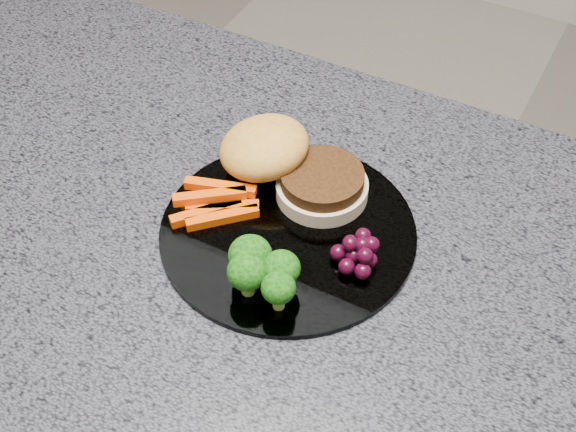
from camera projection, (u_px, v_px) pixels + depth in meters
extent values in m
cube|color=#46464F|center=(289.00, 262.00, 0.81)|extent=(1.20, 0.60, 0.04)
cylinder|color=white|center=(288.00, 232.00, 0.81)|extent=(0.26, 0.26, 0.01)
cylinder|color=#C9B38E|center=(322.00, 189.00, 0.84)|extent=(0.11, 0.11, 0.02)
cylinder|color=#3A1E0B|center=(322.00, 178.00, 0.82)|extent=(0.10, 0.10, 0.01)
ellipsoid|color=gold|center=(264.00, 152.00, 0.85)|extent=(0.11, 0.11, 0.05)
cube|color=#D94403|center=(217.00, 197.00, 0.83)|extent=(0.06, 0.06, 0.01)
cube|color=#D94403|center=(222.00, 207.00, 0.82)|extent=(0.07, 0.05, 0.01)
cube|color=#D94403|center=(206.00, 212.00, 0.82)|extent=(0.06, 0.06, 0.01)
cube|color=#D94403|center=(221.00, 187.00, 0.83)|extent=(0.08, 0.03, 0.01)
cube|color=#D94403|center=(210.00, 196.00, 0.82)|extent=(0.07, 0.05, 0.01)
cube|color=#D94403|center=(222.00, 218.00, 0.81)|extent=(0.06, 0.06, 0.01)
cylinder|color=olive|center=(251.00, 270.00, 0.76)|extent=(0.01, 0.01, 0.02)
ellipsoid|color=#093507|center=(250.00, 255.00, 0.75)|extent=(0.04, 0.04, 0.04)
cylinder|color=olive|center=(281.00, 282.00, 0.75)|extent=(0.01, 0.01, 0.02)
ellipsoid|color=#093507|center=(281.00, 268.00, 0.74)|extent=(0.04, 0.04, 0.03)
cylinder|color=olive|center=(248.00, 286.00, 0.75)|extent=(0.01, 0.01, 0.02)
ellipsoid|color=#093507|center=(247.00, 272.00, 0.73)|extent=(0.04, 0.04, 0.03)
cylinder|color=olive|center=(279.00, 300.00, 0.74)|extent=(0.01, 0.01, 0.02)
ellipsoid|color=#093507|center=(278.00, 288.00, 0.72)|extent=(0.03, 0.03, 0.03)
sphere|color=black|center=(353.00, 255.00, 0.77)|extent=(0.02, 0.02, 0.02)
sphere|color=black|center=(369.00, 260.00, 0.77)|extent=(0.02, 0.02, 0.02)
sphere|color=black|center=(370.00, 248.00, 0.78)|extent=(0.02, 0.02, 0.02)
sphere|color=black|center=(350.00, 243.00, 0.79)|extent=(0.02, 0.02, 0.02)
sphere|color=black|center=(338.00, 253.00, 0.78)|extent=(0.02, 0.02, 0.02)
sphere|color=black|center=(347.00, 267.00, 0.77)|extent=(0.02, 0.02, 0.02)
sphere|color=black|center=(363.00, 271.00, 0.76)|extent=(0.02, 0.02, 0.02)
sphere|color=black|center=(363.00, 245.00, 0.77)|extent=(0.02, 0.02, 0.02)
sphere|color=black|center=(350.00, 244.00, 0.77)|extent=(0.02, 0.02, 0.02)
sphere|color=black|center=(365.00, 256.00, 0.76)|extent=(0.02, 0.02, 0.02)
sphere|color=black|center=(363.00, 236.00, 0.78)|extent=(0.02, 0.02, 0.02)
sphere|color=black|center=(372.00, 244.00, 0.77)|extent=(0.02, 0.02, 0.02)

